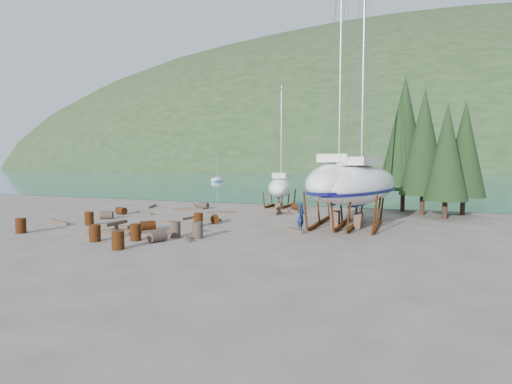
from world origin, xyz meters
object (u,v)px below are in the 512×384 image
(large_sailboat_near, at_px, (337,182))
(small_sailboat_shore, at_px, (280,187))
(large_sailboat_far, at_px, (360,184))
(worker, at_px, (301,216))

(large_sailboat_near, xyz_separation_m, small_sailboat_shore, (-7.04, 9.63, -1.00))
(large_sailboat_far, bearing_deg, small_sailboat_shore, 145.35)
(large_sailboat_near, relative_size, large_sailboat_far, 1.06)
(large_sailboat_far, height_order, worker, large_sailboat_far)
(large_sailboat_far, distance_m, worker, 4.60)
(large_sailboat_near, xyz_separation_m, large_sailboat_far, (1.48, -0.12, -0.12))
(large_sailboat_near, bearing_deg, small_sailboat_shore, 126.04)
(large_sailboat_far, bearing_deg, worker, -124.03)
(large_sailboat_near, height_order, worker, large_sailboat_near)
(large_sailboat_near, bearing_deg, worker, -119.66)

